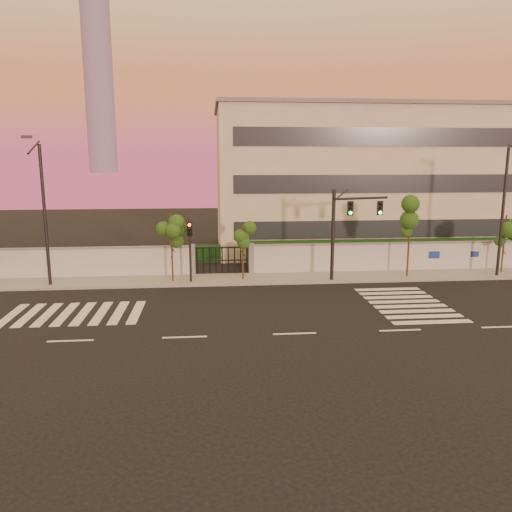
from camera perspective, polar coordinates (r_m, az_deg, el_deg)
The scene contains 15 objects.
ground at distance 23.20m, azimuth 4.43°, elevation -8.85°, with size 120.00×120.00×0.00m, color black.
sidewalk at distance 33.15m, azimuth 1.39°, elevation -2.58°, with size 60.00×3.00×0.15m, color gray.
perimeter_wall at distance 34.40m, azimuth 1.28°, elevation -0.38°, with size 60.00×0.36×2.20m.
hedge_row at distance 37.24m, azimuth 2.42°, elevation 0.10°, with size 41.00×4.25×1.80m.
institutional_building at distance 45.35m, azimuth 11.20°, elevation 8.66°, with size 24.40×12.40×12.25m.
distant_skyscraper at distance 312.37m, azimuth -17.65°, elevation 20.54°, with size 16.00×16.00×118.00m.
road_markings at distance 26.54m, azimuth -0.33°, elevation -6.21°, with size 57.00×7.62×0.02m.
street_tree_c at distance 32.09m, azimuth -9.62°, elevation 2.76°, with size 1.34×1.07×4.55m.
street_tree_d at distance 32.24m, azimuth -1.48°, elevation 1.82°, with size 1.33×1.06×3.68m.
street_tree_e at distance 34.38m, azimuth 17.23°, elevation 3.98°, with size 1.51×1.20×5.37m.
street_tree_f at distance 38.26m, azimuth 26.58°, elevation 2.59°, with size 1.39×1.11×4.11m.
traffic_signal_main at distance 32.41m, azimuth 10.12°, elevation 3.63°, with size 3.76×1.05×6.01m.
traffic_signal_secondary at distance 31.73m, azimuth -7.56°, elevation 1.37°, with size 0.32×0.32×4.10m.
streetlight_west at distance 32.89m, azimuth -23.14°, elevation 5.05°, with size 0.55×2.20×9.16m.
streetlight_east at distance 36.66m, azimuth 26.57°, elevation 5.19°, with size 0.54×2.17×9.03m.
Camera 1 is at (-3.76, -21.49, 7.89)m, focal length 35.00 mm.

